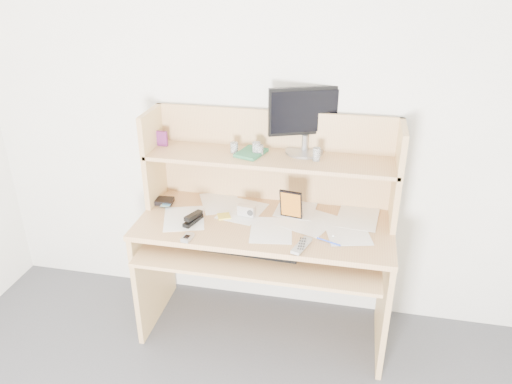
% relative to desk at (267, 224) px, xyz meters
% --- Properties ---
extents(back_wall, '(3.60, 0.04, 2.50)m').
position_rel_desk_xyz_m(back_wall, '(0.00, 0.24, 0.56)').
color(back_wall, white).
rests_on(back_wall, floor).
extents(desk, '(1.40, 0.70, 1.30)m').
position_rel_desk_xyz_m(desk, '(0.00, 0.00, 0.00)').
color(desk, tan).
rests_on(desk, floor).
extents(paper_clutter, '(1.32, 0.54, 0.01)m').
position_rel_desk_xyz_m(paper_clutter, '(0.00, -0.08, 0.06)').
color(paper_clutter, white).
rests_on(paper_clutter, desk).
extents(keyboard, '(0.52, 0.20, 0.04)m').
position_rel_desk_xyz_m(keyboard, '(-0.04, -0.20, -0.03)').
color(keyboard, black).
rests_on(keyboard, desk).
extents(tv_remote, '(0.09, 0.17, 0.02)m').
position_rel_desk_xyz_m(tv_remote, '(0.23, -0.30, 0.07)').
color(tv_remote, '#9F9E9A').
rests_on(tv_remote, paper_clutter).
extents(flip_phone, '(0.05, 0.09, 0.02)m').
position_rel_desk_xyz_m(flip_phone, '(-0.36, -0.34, 0.07)').
color(flip_phone, '#BABABC').
rests_on(flip_phone, paper_clutter).
extents(stapler, '(0.08, 0.15, 0.04)m').
position_rel_desk_xyz_m(stapler, '(-0.39, -0.16, 0.08)').
color(stapler, black).
rests_on(stapler, paper_clutter).
extents(wallet, '(0.11, 0.09, 0.03)m').
position_rel_desk_xyz_m(wallet, '(-0.62, 0.02, 0.07)').
color(wallet, black).
rests_on(wallet, paper_clutter).
extents(sticky_note_pad, '(0.09, 0.09, 0.01)m').
position_rel_desk_xyz_m(sticky_note_pad, '(-0.24, -0.07, 0.06)').
color(sticky_note_pad, '#CFD838').
rests_on(sticky_note_pad, desk).
extents(digital_camera, '(0.10, 0.05, 0.06)m').
position_rel_desk_xyz_m(digital_camera, '(-0.11, -0.03, 0.09)').
color(digital_camera, silver).
rests_on(digital_camera, paper_clutter).
extents(game_case, '(0.12, 0.03, 0.17)m').
position_rel_desk_xyz_m(game_case, '(0.13, -0.02, 0.15)').
color(game_case, black).
rests_on(game_case, paper_clutter).
extents(blue_pen, '(0.13, 0.06, 0.01)m').
position_rel_desk_xyz_m(blue_pen, '(0.36, -0.23, 0.07)').
color(blue_pen, blue).
rests_on(blue_pen, paper_clutter).
extents(card_box, '(0.06, 0.02, 0.09)m').
position_rel_desk_xyz_m(card_box, '(-0.64, 0.11, 0.43)').
color(card_box, maroon).
rests_on(card_box, desk).
extents(shelf_book, '(0.17, 0.21, 0.02)m').
position_rel_desk_xyz_m(shelf_book, '(-0.11, 0.08, 0.40)').
color(shelf_book, '#388C46').
rests_on(shelf_book, desk).
extents(chip_stack_a, '(0.05, 0.05, 0.06)m').
position_rel_desk_xyz_m(chip_stack_a, '(-0.21, 0.09, 0.42)').
color(chip_stack_a, black).
rests_on(chip_stack_a, desk).
extents(chip_stack_b, '(0.05, 0.05, 0.07)m').
position_rel_desk_xyz_m(chip_stack_b, '(-0.08, 0.08, 0.42)').
color(chip_stack_b, silver).
rests_on(chip_stack_b, desk).
extents(chip_stack_c, '(0.06, 0.06, 0.06)m').
position_rel_desk_xyz_m(chip_stack_c, '(-0.06, 0.08, 0.41)').
color(chip_stack_c, black).
rests_on(chip_stack_c, desk).
extents(chip_stack_d, '(0.05, 0.05, 0.07)m').
position_rel_desk_xyz_m(chip_stack_d, '(0.25, 0.06, 0.42)').
color(chip_stack_d, silver).
rests_on(chip_stack_d, desk).
extents(monitor, '(0.40, 0.22, 0.37)m').
position_rel_desk_xyz_m(monitor, '(0.18, 0.18, 0.58)').
color(monitor, '#9D9DA1').
rests_on(monitor, desk).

